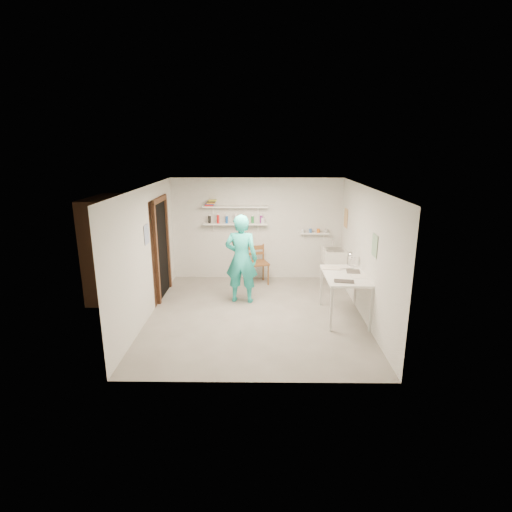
{
  "coord_description": "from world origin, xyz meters",
  "views": [
    {
      "loc": [
        0.09,
        -7.02,
        3.1
      ],
      "look_at": [
        0.0,
        0.4,
        1.05
      ],
      "focal_mm": 28.0,
      "sensor_mm": 36.0,
      "label": 1
    }
  ],
  "objects_px": {
    "wooden_chair": "(258,263)",
    "work_table": "(344,296)",
    "desk_lamp": "(352,256)",
    "wall_clock": "(240,242)",
    "belfast_sink": "(334,256)",
    "man": "(241,259)"
  },
  "relations": [
    {
      "from": "work_table",
      "to": "desk_lamp",
      "type": "relative_size",
      "value": 8.0
    },
    {
      "from": "wooden_chair",
      "to": "belfast_sink",
      "type": "bearing_deg",
      "value": -20.97
    },
    {
      "from": "wall_clock",
      "to": "desk_lamp",
      "type": "height_order",
      "value": "wall_clock"
    },
    {
      "from": "man",
      "to": "wooden_chair",
      "type": "bearing_deg",
      "value": -97.8
    },
    {
      "from": "belfast_sink",
      "to": "wall_clock",
      "type": "bearing_deg",
      "value": -159.28
    },
    {
      "from": "wooden_chair",
      "to": "work_table",
      "type": "distance_m",
      "value": 2.49
    },
    {
      "from": "man",
      "to": "wooden_chair",
      "type": "relative_size",
      "value": 1.84
    },
    {
      "from": "wooden_chair",
      "to": "desk_lamp",
      "type": "xyz_separation_m",
      "value": [
        1.83,
        -1.39,
        0.57
      ]
    },
    {
      "from": "wooden_chair",
      "to": "work_table",
      "type": "relative_size",
      "value": 0.78
    },
    {
      "from": "belfast_sink",
      "to": "man",
      "type": "height_order",
      "value": "man"
    },
    {
      "from": "belfast_sink",
      "to": "desk_lamp",
      "type": "height_order",
      "value": "desk_lamp"
    },
    {
      "from": "belfast_sink",
      "to": "wall_clock",
      "type": "distance_m",
      "value": 2.28
    },
    {
      "from": "belfast_sink",
      "to": "man",
      "type": "bearing_deg",
      "value": -153.88
    },
    {
      "from": "work_table",
      "to": "wooden_chair",
      "type": "bearing_deg",
      "value": 130.56
    },
    {
      "from": "man",
      "to": "wooden_chair",
      "type": "distance_m",
      "value": 1.23
    },
    {
      "from": "belfast_sink",
      "to": "man",
      "type": "distance_m",
      "value": 2.29
    },
    {
      "from": "belfast_sink",
      "to": "wooden_chair",
      "type": "bearing_deg",
      "value": 176.52
    },
    {
      "from": "desk_lamp",
      "to": "wooden_chair",
      "type": "bearing_deg",
      "value": 142.77
    },
    {
      "from": "wall_clock",
      "to": "work_table",
      "type": "distance_m",
      "value": 2.35
    },
    {
      "from": "work_table",
      "to": "desk_lamp",
      "type": "distance_m",
      "value": 0.84
    },
    {
      "from": "wall_clock",
      "to": "wooden_chair",
      "type": "bearing_deg",
      "value": 76.8
    },
    {
      "from": "wall_clock",
      "to": "work_table",
      "type": "relative_size",
      "value": 0.26
    }
  ]
}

